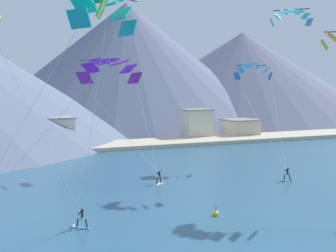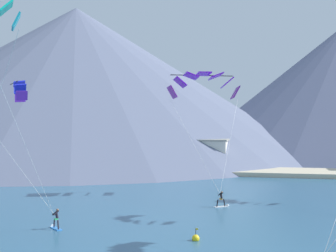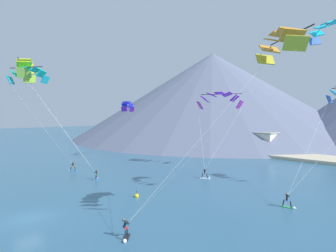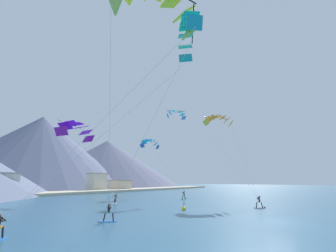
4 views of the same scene
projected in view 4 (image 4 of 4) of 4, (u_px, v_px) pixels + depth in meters
name	position (u px, v px, depth m)	size (l,w,h in m)	color
ground_plane	(278.00, 222.00, 20.88)	(400.00, 400.00, 0.00)	#2D5B7A
kitesurfer_near_trail	(116.00, 200.00, 37.88)	(1.65, 1.33, 1.71)	white
kitesurfer_mid_center	(106.00, 216.00, 21.08)	(1.57, 1.46, 1.71)	#337FDB
kitesurfer_far_left	(184.00, 196.00, 46.68)	(1.75, 0.57, 1.74)	#33B266
kitesurfer_far_right	(261.00, 204.00, 31.43)	(1.46, 1.56, 1.74)	black
parafoil_kite_near_lead	(187.00, 35.00, 18.72)	(10.29, 11.88, 15.23)	teal
parafoil_kite_near_trail	(76.00, 129.00, 43.35)	(8.94, 11.38, 13.31)	#7D1696
parafoil_kite_mid_center	(157.00, 3.00, 17.00)	(7.38, 10.70, 16.69)	#87B93C
parafoil_kite_far_left	(150.00, 143.00, 59.23)	(6.32, 13.50, 13.02)	#1C4EA7
parafoil_kite_far_right	(218.00, 120.00, 47.26)	(11.65, 11.76, 15.76)	gold
parafoil_kite_distant_low_drift	(176.00, 114.00, 55.39)	(4.84, 3.61, 2.19)	#4E7BC7
race_marker_buoy	(184.00, 209.00, 29.43)	(0.56, 0.56, 1.02)	yellow
shoreline_strip	(15.00, 195.00, 53.37)	(180.00, 10.00, 0.70)	beige
shore_building_promenade_mid	(97.00, 182.00, 77.92)	(5.91, 4.33, 6.25)	beige
shore_building_quay_west	(120.00, 185.00, 85.38)	(6.60, 6.85, 3.89)	beige
mountain_peak_west_ridge	(39.00, 151.00, 109.70)	(88.96, 88.96, 35.22)	slate
mountain_peak_east_shoulder	(106.00, 163.00, 136.05)	(89.67, 89.67, 27.76)	slate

